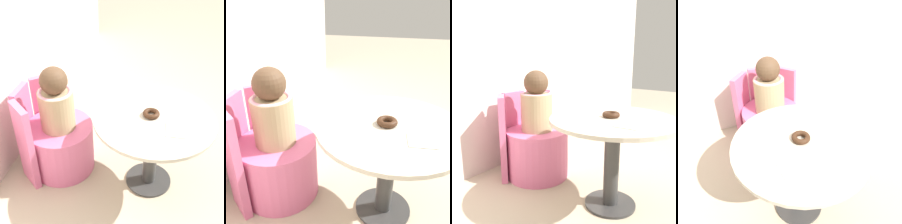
% 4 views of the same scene
% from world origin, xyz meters
% --- Properties ---
extents(ground_plane, '(12.00, 12.00, 0.00)m').
position_xyz_m(ground_plane, '(0.00, 0.00, 0.00)').
color(ground_plane, '#B7A88E').
extents(round_table, '(0.84, 0.84, 0.63)m').
position_xyz_m(round_table, '(0.04, -0.05, 0.49)').
color(round_table, '#333333').
rests_on(round_table, ground_plane).
extents(tub_chair, '(0.52, 0.52, 0.41)m').
position_xyz_m(tub_chair, '(0.07, 0.67, 0.21)').
color(tub_chair, '#DB6693').
rests_on(tub_chair, ground_plane).
extents(booth_backrest, '(0.62, 0.23, 0.71)m').
position_xyz_m(booth_backrest, '(0.07, 0.89, 0.36)').
color(booth_backrest, '#DB6693').
rests_on(booth_backrest, ground_plane).
extents(child_figure, '(0.26, 0.26, 0.50)m').
position_xyz_m(child_figure, '(0.07, 0.67, 0.64)').
color(child_figure, tan).
rests_on(child_figure, tub_chair).
extents(donut, '(0.12, 0.12, 0.03)m').
position_xyz_m(donut, '(0.05, -0.02, 0.65)').
color(donut, '#3D2314').
rests_on(donut, round_table).
extents(paper_napkin, '(0.15, 0.15, 0.01)m').
position_xyz_m(paper_napkin, '(-0.09, -0.21, 0.64)').
color(paper_napkin, white).
rests_on(paper_napkin, round_table).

